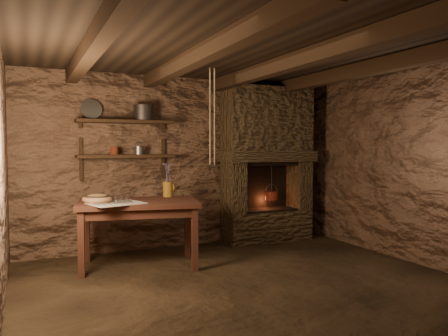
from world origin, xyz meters
name	(u,v)px	position (x,y,z in m)	size (l,w,h in m)	color
floor	(248,285)	(0.00, 0.00, 0.00)	(4.50, 4.50, 0.00)	black
back_wall	(183,162)	(0.00, 2.00, 1.20)	(4.50, 0.04, 2.40)	#4B3123
front_wall	(405,186)	(0.00, -2.00, 1.20)	(4.50, 0.04, 2.40)	#4B3123
right_wall	(410,165)	(2.25, 0.00, 1.20)	(0.04, 4.00, 2.40)	#4B3123
ceiling	(249,49)	(0.00, 0.00, 2.40)	(4.50, 4.00, 0.04)	black
beam_far_left	(94,44)	(-1.50, 0.00, 2.31)	(0.14, 3.95, 0.16)	black
beam_mid_left	(202,54)	(-0.50, 0.00, 2.31)	(0.14, 3.95, 0.16)	black
beam_mid_right	(291,62)	(0.50, 0.00, 2.31)	(0.14, 3.95, 0.16)	black
beam_far_right	(365,69)	(1.50, 0.00, 2.31)	(0.14, 3.95, 0.16)	black
shelf_lower	(126,156)	(-0.85, 1.84, 1.30)	(1.25, 0.30, 0.04)	black
shelf_upper	(125,122)	(-0.85, 1.84, 1.75)	(1.25, 0.30, 0.04)	black
hearth	(267,160)	(1.25, 1.77, 1.23)	(1.43, 0.51, 2.30)	#3C2E1E
work_table	(139,231)	(-0.85, 1.17, 0.42)	(1.52, 1.07, 0.79)	#371B13
linen_cloth	(116,203)	(-1.14, 1.00, 0.79)	(0.56, 0.45, 0.01)	beige
pewter_cutlery_row	(117,203)	(-1.14, 0.98, 0.80)	(0.47, 0.18, 0.01)	gray
drinking_glasses	(116,199)	(-1.12, 1.11, 0.83)	(0.18, 0.05, 0.07)	silver
stoneware_jug	(168,182)	(-0.41, 1.41, 0.97)	(0.14, 0.14, 0.43)	#AB7821
wooden_bowl	(97,199)	(-1.32, 1.17, 0.83)	(0.34, 0.34, 0.12)	#A97749
iron_stockpot	(143,114)	(-0.61, 1.84, 1.86)	(0.25, 0.25, 0.19)	#2F2B2A
tin_pan	(91,109)	(-1.27, 1.94, 1.91)	(0.27, 0.27, 0.04)	gray
small_kettle	(139,150)	(-0.67, 1.84, 1.37)	(0.16, 0.12, 0.16)	gray
rusty_tin	(114,151)	(-1.00, 1.84, 1.37)	(0.10, 0.10, 0.10)	#541D10
red_pot	(271,195)	(1.30, 1.72, 0.69)	(0.24, 0.24, 0.54)	maroon
hanging_ropes	(212,116)	(0.05, 1.05, 1.80)	(0.08, 0.08, 1.20)	tan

